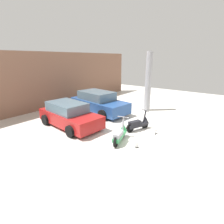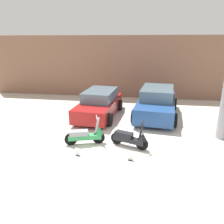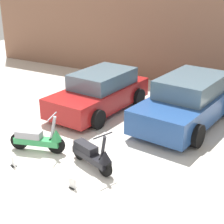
# 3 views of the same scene
# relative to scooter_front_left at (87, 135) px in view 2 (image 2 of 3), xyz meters

# --- Properties ---
(ground_plane) EXTENTS (28.00, 28.00, 0.00)m
(ground_plane) POSITION_rel_scooter_front_left_xyz_m (0.88, -0.95, -0.38)
(ground_plane) COLOR silver
(wall_back) EXTENTS (19.60, 0.12, 4.11)m
(wall_back) POSITION_rel_scooter_front_left_xyz_m (0.88, 7.52, 1.68)
(wall_back) COLOR #845B47
(wall_back) RESTS_ON ground_plane
(scooter_front_left) EXTENTS (1.48, 0.72, 1.06)m
(scooter_front_left) POSITION_rel_scooter_front_left_xyz_m (0.00, 0.00, 0.00)
(scooter_front_left) COLOR black
(scooter_front_left) RESTS_ON ground_plane
(scooter_front_right) EXTENTS (1.43, 0.75, 1.04)m
(scooter_front_right) POSITION_rel_scooter_front_left_xyz_m (1.67, -0.01, -0.01)
(scooter_front_right) COLOR black
(scooter_front_right) RESTS_ON ground_plane
(car_rear_left) EXTENTS (2.15, 4.05, 1.34)m
(car_rear_left) POSITION_rel_scooter_front_left_xyz_m (-0.20, 3.34, 0.26)
(car_rear_left) COLOR maroon
(car_rear_left) RESTS_ON ground_plane
(car_rear_center) EXTENTS (2.44, 4.48, 1.46)m
(car_rear_center) POSITION_rel_scooter_front_left_xyz_m (2.74, 3.81, 0.32)
(car_rear_center) COLOR navy
(car_rear_center) RESTS_ON ground_plane
(placard_near_left_scooter) EXTENTS (0.20, 0.17, 0.26)m
(placard_near_left_scooter) POSITION_rel_scooter_front_left_xyz_m (-0.08, -0.91, -0.26)
(placard_near_left_scooter) COLOR black
(placard_near_left_scooter) RESTS_ON ground_plane
(placard_near_right_scooter) EXTENTS (0.20, 0.14, 0.26)m
(placard_near_right_scooter) POSITION_rel_scooter_front_left_xyz_m (1.73, -0.95, -0.26)
(placard_near_right_scooter) COLOR black
(placard_near_right_scooter) RESTS_ON ground_plane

